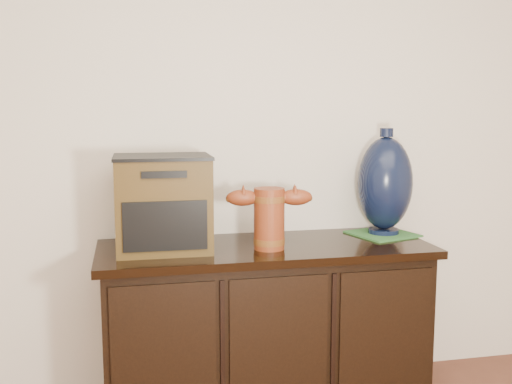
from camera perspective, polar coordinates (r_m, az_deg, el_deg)
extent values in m
plane|color=beige|center=(2.85, -0.34, 6.91)|extent=(4.50, 0.00, 4.50)
cube|color=black|center=(2.76, 0.85, -12.25)|extent=(1.40, 0.50, 0.64)
cube|color=black|center=(2.66, 0.87, -5.42)|extent=(1.46, 0.56, 0.03)
cube|color=black|center=(2.46, -8.76, -14.95)|extent=(0.41, 0.01, 0.56)
cube|color=black|center=(2.53, 2.20, -14.22)|extent=(0.41, 0.01, 0.56)
cube|color=black|center=(2.67, 12.20, -13.12)|extent=(0.41, 0.01, 0.56)
cylinder|color=maroon|center=(2.56, 1.27, -2.57)|extent=(0.15, 0.15, 0.26)
cylinder|color=#3E1E0C|center=(2.58, 1.26, -4.68)|extent=(0.15, 0.15, 0.03)
cylinder|color=#3E1E0C|center=(2.54, 1.27, -0.62)|extent=(0.15, 0.15, 0.03)
ellipsoid|color=maroon|center=(2.53, -1.30, -0.55)|extent=(0.15, 0.08, 0.07)
ellipsoid|color=maroon|center=(2.55, 3.82, -0.49)|extent=(0.15, 0.08, 0.07)
cube|color=#3D2B0F|center=(2.56, -8.84, -1.19)|extent=(0.40, 0.32, 0.39)
cube|color=black|center=(2.41, -8.63, -3.23)|extent=(0.34, 0.01, 0.20)
cube|color=black|center=(2.54, -8.94, 3.33)|extent=(0.41, 0.33, 0.01)
cube|color=#2E632C|center=(2.92, 11.95, -3.92)|extent=(0.33, 0.33, 0.01)
cylinder|color=black|center=(2.92, 12.05, -3.64)|extent=(0.14, 0.14, 0.02)
ellipsoid|color=black|center=(2.89, 12.19, 0.81)|extent=(0.32, 0.32, 0.44)
cylinder|color=black|center=(2.87, 12.33, 5.56)|extent=(0.06, 0.06, 0.04)
cylinder|color=#500D15|center=(2.72, 1.65, -3.33)|extent=(0.05, 0.05, 0.13)
cylinder|color=silver|center=(2.71, 1.66, -1.73)|extent=(0.05, 0.05, 0.02)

